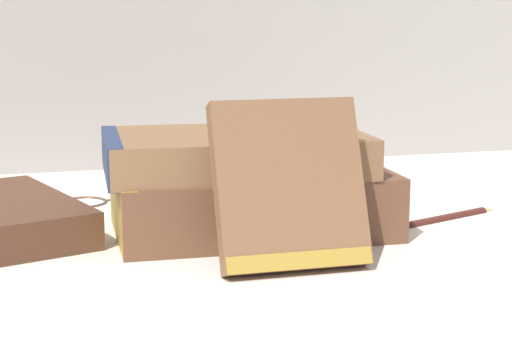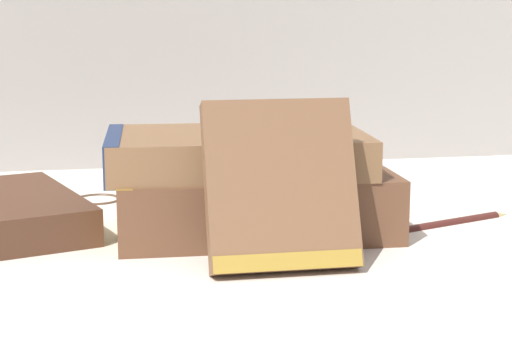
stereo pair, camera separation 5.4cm
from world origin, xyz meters
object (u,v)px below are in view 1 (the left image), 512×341
at_px(book_flat_bottom, 246,201).
at_px(book_flat_top, 227,153).
at_px(book_leaning_front, 290,192).
at_px(pocket_watch, 260,128).
at_px(fountain_pen, 444,215).
at_px(reading_glasses, 112,199).

xyz_separation_m(book_flat_bottom, book_flat_top, (-0.02, 0.00, 0.04)).
bearing_deg(book_leaning_front, pocket_watch, 86.48).
height_order(book_leaning_front, fountain_pen, book_leaning_front).
bearing_deg(reading_glasses, book_flat_top, -67.73).
distance_m(reading_glasses, fountain_pen, 0.31).
distance_m(book_leaning_front, pocket_watch, 0.11).
xyz_separation_m(book_flat_top, reading_glasses, (-0.08, 0.15, -0.06)).
height_order(book_flat_bottom, reading_glasses, book_flat_bottom).
bearing_deg(pocket_watch, book_flat_bottom, -178.90).
bearing_deg(book_leaning_front, fountain_pen, 28.94).
distance_m(book_flat_bottom, book_flat_top, 0.04).
relative_size(book_flat_top, fountain_pen, 1.67).
distance_m(pocket_watch, reading_glasses, 0.20).
bearing_deg(book_leaning_front, book_flat_bottom, 93.61).
relative_size(pocket_watch, fountain_pen, 0.49).
xyz_separation_m(book_leaning_front, pocket_watch, (0.01, 0.10, 0.03)).
bearing_deg(book_leaning_front, reading_glasses, 112.32).
relative_size(book_flat_top, reading_glasses, 2.02).
bearing_deg(fountain_pen, pocket_watch, 157.73).
xyz_separation_m(book_flat_top, fountain_pen, (0.19, -0.01, -0.06)).
bearing_deg(book_flat_bottom, fountain_pen, -0.13).
bearing_deg(pocket_watch, reading_glasses, 126.35).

